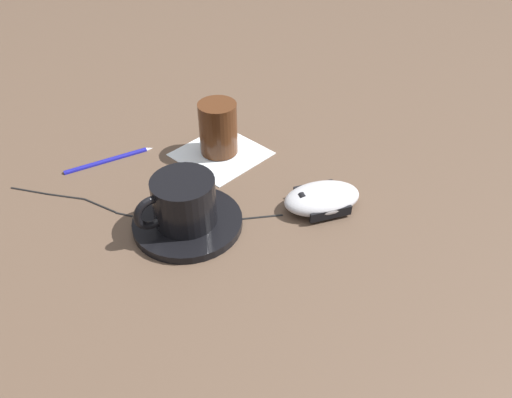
{
  "coord_description": "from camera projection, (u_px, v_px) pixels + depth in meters",
  "views": [
    {
      "loc": [
        0.28,
        0.52,
        0.45
      ],
      "look_at": [
        -0.0,
        0.09,
        0.03
      ],
      "focal_mm": 35.0,
      "sensor_mm": 36.0,
      "label": 1
    }
  ],
  "objects": [
    {
      "name": "ground_plane",
      "position": [
        222.0,
        184.0,
        0.75
      ],
      "size": [
        3.0,
        3.0,
        0.0
      ],
      "primitive_type": "plane",
      "color": "brown"
    },
    {
      "name": "saucer",
      "position": [
        188.0,
        222.0,
        0.67
      ],
      "size": [
        0.15,
        0.15,
        0.01
      ],
      "primitive_type": "cylinder",
      "color": "black",
      "rests_on": "ground"
    },
    {
      "name": "coffee_cup",
      "position": [
        183.0,
        201.0,
        0.64
      ],
      "size": [
        0.11,
        0.08,
        0.06
      ],
      "color": "black",
      "rests_on": "saucer"
    },
    {
      "name": "computer_mouse",
      "position": [
        322.0,
        198.0,
        0.69
      ],
      "size": [
        0.12,
        0.09,
        0.03
      ],
      "color": "silver",
      "rests_on": "ground"
    },
    {
      "name": "mouse_cable",
      "position": [
        139.0,
        209.0,
        0.7
      ],
      "size": [
        0.3,
        0.27,
        0.0
      ],
      "color": "black",
      "rests_on": "ground"
    },
    {
      "name": "napkin_under_glass",
      "position": [
        221.0,
        154.0,
        0.81
      ],
      "size": [
        0.15,
        0.15,
        0.0
      ],
      "primitive_type": "cube",
      "rotation": [
        0.0,
        0.0,
        0.23
      ],
      "color": "white",
      "rests_on": "ground"
    },
    {
      "name": "drinking_glass",
      "position": [
        218.0,
        128.0,
        0.78
      ],
      "size": [
        0.06,
        0.06,
        0.08
      ],
      "primitive_type": "cylinder",
      "color": "#4C2814",
      "rests_on": "napkin_under_glass"
    },
    {
      "name": "pen",
      "position": [
        109.0,
        158.0,
        0.79
      ],
      "size": [
        0.14,
        0.02,
        0.01
      ],
      "color": "navy",
      "rests_on": "ground"
    }
  ]
}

